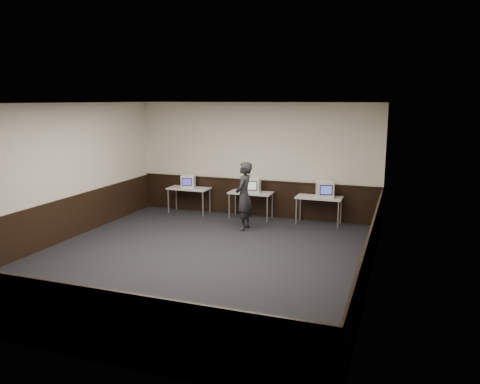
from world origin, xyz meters
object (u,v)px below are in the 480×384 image
(desk_center, at_px, (251,195))
(emac_right, at_px, (325,189))
(desk_left, at_px, (189,190))
(desk_right, at_px, (319,199))
(emac_left, at_px, (188,181))
(person, at_px, (244,196))
(emac_center, at_px, (253,185))

(desk_center, relative_size, emac_right, 2.14)
(desk_left, relative_size, emac_right, 2.14)
(desk_left, relative_size, desk_right, 1.00)
(emac_left, bearing_deg, desk_center, -15.50)
(desk_right, xyz_separation_m, person, (-1.71, -1.13, 0.19))
(emac_left, height_order, person, person)
(emac_center, relative_size, person, 0.28)
(desk_center, distance_m, emac_left, 1.92)
(desk_left, bearing_deg, emac_right, -0.34)
(desk_left, xyz_separation_m, emac_center, (1.97, -0.05, 0.28))
(desk_center, bearing_deg, desk_left, 180.00)
(emac_right, bearing_deg, desk_center, 161.86)
(desk_center, xyz_separation_m, desk_right, (1.90, 0.00, 0.00))
(desk_center, height_order, emac_right, emac_right)
(emac_center, bearing_deg, desk_right, -7.18)
(desk_right, bearing_deg, emac_center, -178.51)
(emac_right, height_order, person, person)
(desk_left, bearing_deg, desk_right, 0.00)
(desk_left, xyz_separation_m, emac_right, (3.95, -0.02, 0.29))
(desk_center, xyz_separation_m, emac_left, (-1.90, -0.02, 0.26))
(desk_center, relative_size, emac_center, 2.43)
(emac_center, height_order, emac_right, emac_right)
(desk_left, height_order, desk_right, same)
(desk_right, height_order, person, person)
(emac_center, bearing_deg, emac_right, -7.97)
(emac_left, relative_size, emac_center, 0.99)
(person, bearing_deg, desk_left, -119.28)
(desk_left, relative_size, emac_center, 2.43)
(desk_left, bearing_deg, emac_center, -1.38)
(emac_right, bearing_deg, desk_right, 153.49)
(emac_left, height_order, emac_center, emac_center)
(desk_right, bearing_deg, person, -146.46)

